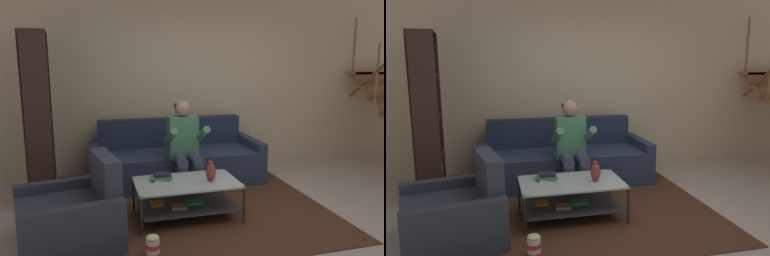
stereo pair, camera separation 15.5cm
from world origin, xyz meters
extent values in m
plane|color=#B9ABA2|center=(0.00, 0.00, 0.00)|extent=(16.80, 16.80, 0.00)
cube|color=beige|center=(0.00, 2.46, 1.45)|extent=(8.40, 0.12, 2.90)
cube|color=#9C643D|center=(3.25, 2.25, 1.50)|extent=(1.00, 0.29, 0.04)
cube|color=brown|center=(3.25, 2.12, 1.41)|extent=(1.00, 0.02, 0.22)
cylinder|color=#9C643D|center=(2.79, 1.67, 1.53)|extent=(0.04, 0.04, 0.90)
cylinder|color=#9C643D|center=(2.79, 2.25, 1.97)|extent=(0.04, 0.04, 0.90)
cube|color=navy|center=(-0.43, 1.76, 0.23)|extent=(2.13, 0.93, 0.46)
cube|color=#232F48|center=(-0.43, 2.14, 0.67)|extent=(2.13, 0.18, 0.42)
cube|color=navy|center=(-1.56, 1.76, 0.29)|extent=(0.13, 0.93, 0.58)
cube|color=navy|center=(0.70, 1.76, 0.29)|extent=(0.13, 0.93, 0.58)
cylinder|color=#3C4563|center=(-0.53, 0.99, 0.23)|extent=(0.14, 0.14, 0.46)
cylinder|color=#3C4563|center=(-0.33, 0.99, 0.23)|extent=(0.14, 0.14, 0.46)
cylinder|color=#3C4563|center=(-0.53, 1.17, 0.50)|extent=(0.14, 0.42, 0.14)
cylinder|color=#3C4563|center=(-0.33, 1.17, 0.50)|extent=(0.14, 0.42, 0.14)
cube|color=#4B8963|center=(-0.43, 1.38, 0.73)|extent=(0.38, 0.22, 0.55)
cylinder|color=#4B8963|center=(-0.63, 1.20, 0.79)|extent=(0.09, 0.49, 0.31)
cylinder|color=#4B8963|center=(-0.23, 1.20, 0.79)|extent=(0.09, 0.49, 0.31)
sphere|color=tan|center=(-0.43, 1.38, 1.11)|extent=(0.21, 0.21, 0.21)
ellipsoid|color=black|center=(-0.43, 1.40, 1.14)|extent=(0.21, 0.21, 0.13)
cube|color=silver|center=(-0.60, 0.54, 0.41)|extent=(1.12, 0.68, 0.02)
cube|color=#3F3C3D|center=(-0.60, 0.54, 0.15)|extent=(1.03, 0.62, 0.02)
cylinder|color=#292A29|center=(-1.15, 0.22, 0.21)|extent=(0.03, 0.03, 0.42)
cylinder|color=#292A29|center=(-0.05, 0.22, 0.21)|extent=(0.03, 0.03, 0.42)
cylinder|color=#292A29|center=(-1.15, 0.87, 0.21)|extent=(0.03, 0.03, 0.42)
cylinder|color=#292A29|center=(-0.05, 0.87, 0.21)|extent=(0.03, 0.03, 0.42)
cube|color=orange|center=(-0.92, 0.61, 0.17)|extent=(0.14, 0.14, 0.03)
cube|color=#A07950|center=(-0.71, 0.46, 0.17)|extent=(0.17, 0.16, 0.03)
cube|color=green|center=(-0.51, 0.55, 0.17)|extent=(0.21, 0.16, 0.03)
cube|color=#4A2D1D|center=(-0.51, 1.05, 0.01)|extent=(3.14, 3.22, 0.01)
cube|color=#705F4C|center=(-0.51, 1.05, 0.01)|extent=(1.73, 1.77, 0.00)
ellipsoid|color=maroon|center=(-0.33, 0.50, 0.52)|extent=(0.11, 0.11, 0.20)
cylinder|color=maroon|center=(-0.33, 0.50, 0.62)|extent=(0.05, 0.05, 0.04)
cube|color=silver|center=(-0.85, 0.67, 0.43)|extent=(0.18, 0.14, 0.02)
cube|color=#338A44|center=(-0.85, 0.67, 0.45)|extent=(0.26, 0.20, 0.02)
cube|color=#211D35|center=(-0.84, 0.67, 0.48)|extent=(0.18, 0.15, 0.03)
cube|color=#382320|center=(-2.16, 1.20, 1.03)|extent=(0.30, 0.04, 2.07)
cube|color=#382320|center=(-2.22, 2.05, 1.03)|extent=(0.30, 0.04, 2.07)
cube|color=#382320|center=(-2.33, 1.61, 1.03)|extent=(0.08, 0.87, 2.07)
cube|color=#382320|center=(-2.19, 1.62, 0.01)|extent=(0.35, 0.85, 0.02)
cube|color=#382320|center=(-2.19, 1.62, 0.52)|extent=(0.35, 0.85, 0.02)
cube|color=#382320|center=(-2.19, 1.62, 1.03)|extent=(0.35, 0.85, 0.02)
cube|color=#382320|center=(-2.19, 1.62, 1.55)|extent=(0.35, 0.85, 0.02)
cube|color=#382320|center=(-2.19, 1.62, 2.06)|extent=(0.35, 0.85, 0.02)
cube|color=red|center=(-2.14, 1.24, 0.24)|extent=(0.22, 0.06, 0.44)
cube|color=orange|center=(-2.15, 1.29, 0.24)|extent=(0.23, 0.05, 0.43)
cube|color=#30262B|center=(-2.16, 1.32, 0.18)|extent=(0.25, 0.05, 0.32)
cube|color=gold|center=(-2.18, 1.36, 0.18)|extent=(0.27, 0.06, 0.32)
cube|color=#976A4D|center=(-2.15, 1.41, 0.20)|extent=(0.20, 0.04, 0.37)
cube|color=#2453B3|center=(-2.18, 1.45, 0.21)|extent=(0.26, 0.06, 0.38)
cube|color=#6AA2B9|center=(-2.17, 1.51, 0.23)|extent=(0.24, 0.05, 0.41)
cube|color=#7196B0|center=(-2.17, 1.55, 0.21)|extent=(0.23, 0.05, 0.37)
cube|color=teal|center=(-2.19, 1.59, 0.17)|extent=(0.27, 0.06, 0.29)
cube|color=olive|center=(-2.19, 1.64, 0.17)|extent=(0.26, 0.06, 0.30)
cube|color=silver|center=(-2.20, 1.69, 0.21)|extent=(0.27, 0.06, 0.39)
cube|color=purple|center=(-2.19, 1.74, 0.21)|extent=(0.25, 0.06, 0.39)
cube|color=#7B94B1|center=(-2.21, 1.79, 0.22)|extent=(0.27, 0.06, 0.39)
cube|color=#313749|center=(-1.83, 0.25, 0.21)|extent=(1.01, 0.83, 0.42)
cube|color=#313749|center=(-1.47, 0.33, 0.63)|extent=(0.29, 0.69, 0.42)
cube|color=#313749|center=(-1.91, 0.64, 0.26)|extent=(0.90, 0.28, 0.52)
cube|color=#313749|center=(-1.76, -0.13, 0.26)|extent=(0.90, 0.28, 0.52)
cylinder|color=red|center=(-1.10, -0.20, 0.02)|extent=(0.12, 0.12, 0.04)
cylinder|color=white|center=(-1.10, -0.20, 0.07)|extent=(0.12, 0.12, 0.04)
cylinder|color=red|center=(-1.10, -0.20, 0.11)|extent=(0.12, 0.12, 0.04)
cylinder|color=white|center=(-1.10, -0.20, 0.15)|extent=(0.12, 0.12, 0.04)
ellipsoid|color=beige|center=(-1.10, -0.20, 0.19)|extent=(0.12, 0.12, 0.04)
camera|label=1|loc=(-1.59, -3.25, 1.75)|focal=35.00mm
camera|label=2|loc=(-1.44, -3.29, 1.75)|focal=35.00mm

